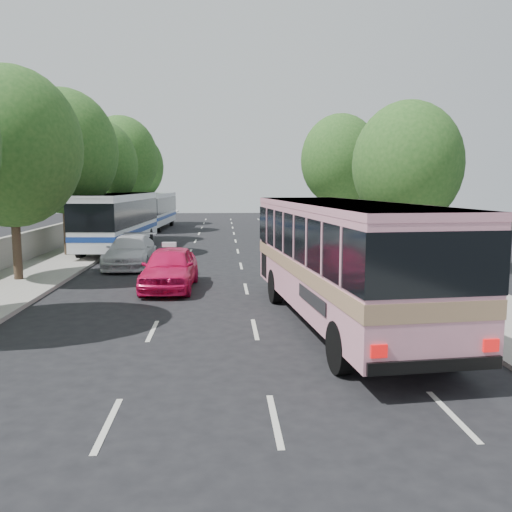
{
  "coord_description": "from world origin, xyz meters",
  "views": [
    {
      "loc": [
        0.12,
        -17.02,
        4.13
      ],
      "look_at": [
        1.27,
        1.84,
        1.6
      ],
      "focal_mm": 38.0,
      "sensor_mm": 36.0,
      "label": 1
    }
  ],
  "objects": [
    {
      "name": "sidewalk_left",
      "position": [
        -8.5,
        20.0,
        0.07
      ],
      "size": [
        4.0,
        90.0,
        0.15
      ],
      "primitive_type": "cube",
      "color": "#9E998E",
      "rests_on": "ground"
    },
    {
      "name": "tour_coach_front",
      "position": [
        -6.3,
        16.78,
        2.12
      ],
      "size": [
        3.27,
        11.88,
        3.51
      ],
      "rotation": [
        0.0,
        0.0,
        -0.06
      ],
      "color": "white",
      "rests_on": "ground"
    },
    {
      "name": "tree_left_c",
      "position": [
        -8.62,
        13.94,
        6.12
      ],
      "size": [
        6.0,
        6.0,
        9.35
      ],
      "color": "#38281E",
      "rests_on": "ground"
    },
    {
      "name": "tree_right_near",
      "position": [
        8.78,
        7.94,
        5.2
      ],
      "size": [
        5.1,
        5.1,
        7.95
      ],
      "color": "#38281E",
      "rests_on": "ground"
    },
    {
      "name": "tree_right_far",
      "position": [
        9.08,
        23.94,
        6.12
      ],
      "size": [
        6.0,
        6.0,
        9.35
      ],
      "color": "#38281E",
      "rests_on": "ground"
    },
    {
      "name": "tree_left_e",
      "position": [
        -8.42,
        29.94,
        6.43
      ],
      "size": [
        6.3,
        6.3,
        9.82
      ],
      "color": "#38281E",
      "rests_on": "ground"
    },
    {
      "name": "tree_left_d",
      "position": [
        -8.52,
        21.94,
        5.63
      ],
      "size": [
        5.52,
        5.52,
        8.6
      ],
      "color": "#38281E",
      "rests_on": "ground"
    },
    {
      "name": "ground",
      "position": [
        0.0,
        0.0,
        0.0
      ],
      "size": [
        120.0,
        120.0,
        0.0
      ],
      "primitive_type": "plane",
      "color": "black",
      "rests_on": "ground"
    },
    {
      "name": "low_wall",
      "position": [
        -10.3,
        20.0,
        0.9
      ],
      "size": [
        0.3,
        90.0,
        1.5
      ],
      "primitive_type": "cube",
      "color": "#9E998E",
      "rests_on": "sidewalk_left"
    },
    {
      "name": "pink_bus",
      "position": [
        3.52,
        -1.79,
        2.24
      ],
      "size": [
        3.99,
        11.52,
        3.6
      ],
      "rotation": [
        0.0,
        0.0,
        0.1
      ],
      "color": "pink",
      "rests_on": "ground"
    },
    {
      "name": "white_pickup",
      "position": [
        -4.5,
        10.08,
        0.78
      ],
      "size": [
        2.2,
        5.36,
        1.55
      ],
      "primitive_type": "imported",
      "rotation": [
        0.0,
        0.0,
        -0.0
      ],
      "color": "silver",
      "rests_on": "ground"
    },
    {
      "name": "tour_coach_rear",
      "position": [
        -6.12,
        33.04,
        1.96
      ],
      "size": [
        2.93,
        11.0,
        3.26
      ],
      "rotation": [
        0.0,
        0.0,
        -0.05
      ],
      "color": "silver",
      "rests_on": "ground"
    },
    {
      "name": "tree_left_b",
      "position": [
        -8.42,
        5.94,
        5.82
      ],
      "size": [
        5.7,
        5.7,
        8.88
      ],
      "color": "#38281E",
      "rests_on": "ground"
    },
    {
      "name": "taxi_roof_sign",
      "position": [
        -2.0,
        4.22,
        1.76
      ],
      "size": [
        0.56,
        0.2,
        0.18
      ],
      "primitive_type": "cube",
      "rotation": [
        0.0,
        0.0,
        -0.04
      ],
      "color": "silver",
      "rests_on": "pink_taxi"
    },
    {
      "name": "pink_taxi",
      "position": [
        -2.0,
        4.22,
        0.84
      ],
      "size": [
        2.17,
        4.98,
        1.67
      ],
      "primitive_type": "imported",
      "rotation": [
        0.0,
        0.0,
        -0.04
      ],
      "color": "#E51355",
      "rests_on": "ground"
    },
    {
      "name": "sidewalk_right",
      "position": [
        8.5,
        20.0,
        0.06
      ],
      "size": [
        4.0,
        90.0,
        0.12
      ],
      "primitive_type": "cube",
      "color": "#9E998E",
      "rests_on": "ground"
    },
    {
      "name": "tree_left_f",
      "position": [
        -8.62,
        37.94,
        6.0
      ],
      "size": [
        5.88,
        5.88,
        9.16
      ],
      "color": "#38281E",
      "rests_on": "ground"
    }
  ]
}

